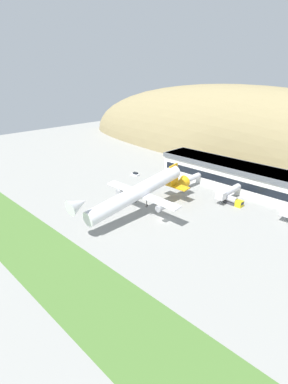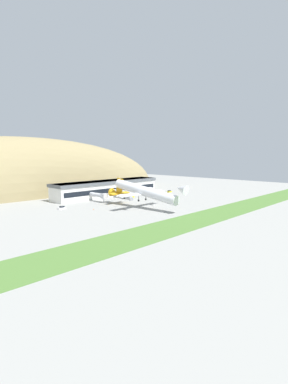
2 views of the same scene
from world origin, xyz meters
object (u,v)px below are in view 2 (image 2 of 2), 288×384
at_px(jetway_0, 99,195).
at_px(service_car_0, 62,208).
at_px(cargo_airplane, 144,192).
at_px(jetway_2, 146,189).
at_px(jetway_1, 123,192).
at_px(service_car_1, 169,191).
at_px(traffic_cone_0, 94,209).
at_px(fuel_truck, 129,196).
at_px(terminal_building, 108,187).

distance_m(jetway_0, service_car_0, 29.39).
height_order(jetway_0, cargo_airplane, cargo_airplane).
bearing_deg(cargo_airplane, service_car_0, 138.32).
xyz_separation_m(cargo_airplane, service_car_0, (-32.52, 28.95, -8.20)).
height_order(jetway_2, service_car_0, jetway_2).
xyz_separation_m(jetway_1, service_car_0, (-48.67, -4.67, -3.32)).
relative_size(jetway_1, cargo_airplane, 0.28).
height_order(service_car_1, traffic_cone_0, service_car_1).
relative_size(jetway_0, jetway_2, 1.25).
bearing_deg(jetway_1, fuel_truck, -22.75).
bearing_deg(jetway_2, cargo_airplane, -138.16).
height_order(service_car_0, traffic_cone_0, service_car_0).
bearing_deg(traffic_cone_0, service_car_0, 129.42).
distance_m(terminal_building, fuel_truck, 18.02).
relative_size(cargo_airplane, traffic_cone_0, 95.03).
relative_size(cargo_airplane, service_car_1, 14.13).
relative_size(terminal_building, service_car_1, 21.16).
distance_m(service_car_0, fuel_truck, 52.07).
distance_m(service_car_0, traffic_cone_0, 17.16).
distance_m(service_car_1, traffic_cone_0, 84.00).
xyz_separation_m(jetway_0, fuel_truck, (23.18, -1.68, -2.45)).
bearing_deg(cargo_airplane, jetway_0, 96.29).
distance_m(jetway_2, service_car_0, 72.52).
relative_size(jetway_0, service_car_1, 3.74).
height_order(jetway_0, jetway_1, same).
xyz_separation_m(terminal_building, service_car_1, (45.02, -18.34, -5.52)).
height_order(jetway_1, cargo_airplane, cargo_airplane).
bearing_deg(jetway_2, traffic_cone_0, -162.10).
bearing_deg(service_car_1, fuel_truck, 178.24).
bearing_deg(cargo_airplane, service_car_1, 26.93).
relative_size(jetway_1, traffic_cone_0, 26.15).
xyz_separation_m(jetway_0, service_car_1, (64.71, -2.95, -3.37)).
bearing_deg(terminal_building, service_car_0, -157.22).
height_order(jetway_1, jetway_2, same).
distance_m(jetway_1, service_car_0, 49.01).
xyz_separation_m(jetway_2, fuel_truck, (-20.18, -3.23, -2.45)).
height_order(terminal_building, traffic_cone_0, terminal_building).
bearing_deg(cargo_airplane, jetway_1, 64.35).
bearing_deg(cargo_airplane, jetway_2, 41.84).
bearing_deg(jetway_0, cargo_airplane, -83.71).
bearing_deg(fuel_truck, jetway_0, 175.86).
height_order(jetway_0, fuel_truck, jetway_0).
bearing_deg(jetway_2, service_car_0, -174.83).
distance_m(service_car_0, service_car_1, 93.51).
xyz_separation_m(jetway_2, cargo_airplane, (-39.63, -35.48, 4.88)).
distance_m(fuel_truck, traffic_cone_0, 44.29).
bearing_deg(cargo_airplane, fuel_truck, 58.91).
xyz_separation_m(cargo_airplane, fuel_truck, (19.44, 32.25, -7.34)).
distance_m(jetway_2, traffic_cone_0, 64.47).
bearing_deg(fuel_truck, cargo_airplane, -121.09).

